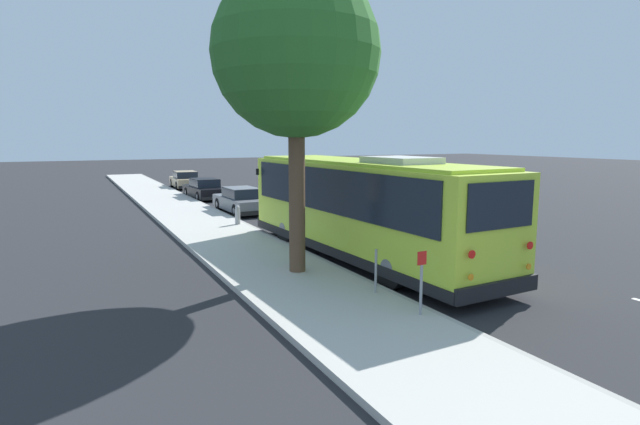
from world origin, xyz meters
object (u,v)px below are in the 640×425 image
Objects in this scene: street_tree at (294,42)px; fire_hydrant at (238,215)px; parked_sedan_black at (204,189)px; shuttle_bus at (361,204)px; parked_sedan_gray at (241,201)px; sign_post_near at (421,282)px; parked_sedan_tan at (185,180)px; sign_post_far at (376,271)px.

fire_hydrant is (7.88, -0.84, -5.69)m from street_tree.
parked_sedan_black is 19.79m from street_tree.
shuttle_bus is 2.44× the size of parked_sedan_gray.
sign_post_near reaches higher than parked_sedan_gray.
shuttle_bus is at bearing -73.30° from street_tree.
parked_sedan_tan is (7.30, -0.36, 0.01)m from parked_sedan_black.
sign_post_far is (1.68, 0.00, -0.17)m from sign_post_near.
parked_sedan_tan is 4.21× the size of sign_post_far.
parked_sedan_gray reaches higher than sign_post_far.
sign_post_near is 1.69m from sign_post_far.
street_tree is at bearing 16.89° from sign_post_far.
fire_hydrant is at bearing 158.63° from parked_sedan_gray.
parked_sedan_gray reaches higher than parked_sedan_black.
street_tree reaches higher than sign_post_near.
sign_post_near is 1.28× the size of sign_post_far.
parked_sedan_tan is 28.95m from sign_post_far.
shuttle_bus reaches higher than sign_post_near.
parked_sedan_black is 1.04× the size of parked_sedan_tan.
shuttle_bus is 18.11m from parked_sedan_black.
parked_sedan_gray is 1.03× the size of parked_sedan_tan.
sign_post_near is 12.32m from fire_hydrant.
sign_post_near is (-30.58, 1.68, 0.25)m from parked_sedan_tan.
sign_post_far is (-28.90, 1.68, 0.08)m from parked_sedan_tan.
street_tree is 6.27m from sign_post_far.
fire_hydrant is (-18.27, 1.68, -0.04)m from parked_sedan_tan.
sign_post_near is at bearing 179.17° from parked_sedan_tan.
shuttle_bus is 2.40× the size of parked_sedan_black.
parked_sedan_gray is 0.52× the size of street_tree.
fire_hydrant is (7.10, 1.76, -1.20)m from shuttle_bus.
shuttle_bus is 4.09m from sign_post_far.
street_tree is 9.75m from fire_hydrant.
shuttle_bus is 10.53× the size of sign_post_far.
street_tree reaches higher than parked_sedan_gray.
parked_sedan_tan is at bearing -3.34° from sign_post_far.
parked_sedan_gray is 4.47m from fire_hydrant.
sign_post_far is at bearing 179.99° from fire_hydrant.
parked_sedan_black is at bearing 179.49° from parked_sedan_tan.
parked_sedan_gray is at bearing -178.34° from parked_sedan_tan.
street_tree is 10.71× the size of fire_hydrant.
shuttle_bus reaches higher than sign_post_far.
sign_post_far is 10.63m from fire_hydrant.
parked_sedan_gray is 14.91m from sign_post_far.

